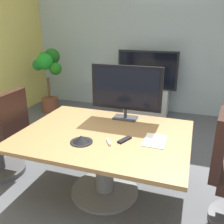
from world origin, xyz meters
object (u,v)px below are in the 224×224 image
(office_chair_left, at_px, (4,141))
(wall_display_unit, at_px, (146,93))
(tv_monitor, at_px, (126,89))
(conference_phone, at_px, (81,139))
(remote_control, at_px, (125,140))
(potted_plant, at_px, (48,72))
(conference_table, at_px, (104,149))

(office_chair_left, xyz_separation_m, wall_display_unit, (1.20, 2.75, -0.01))
(tv_monitor, relative_size, conference_phone, 3.82)
(remote_control, bearing_deg, wall_display_unit, 119.71)
(potted_plant, relative_size, conference_phone, 6.01)
(office_chair_left, bearing_deg, potted_plant, -162.06)
(conference_table, xyz_separation_m, conference_phone, (-0.14, -0.27, 0.21))
(conference_table, height_order, wall_display_unit, wall_display_unit)
(tv_monitor, bearing_deg, conference_phone, -106.78)
(conference_table, distance_m, remote_control, 0.33)
(tv_monitor, xyz_separation_m, wall_display_unit, (-0.18, 2.20, -0.65))
(tv_monitor, xyz_separation_m, conference_phone, (-0.23, -0.75, -0.33))
(tv_monitor, bearing_deg, wall_display_unit, 94.58)
(tv_monitor, bearing_deg, remote_control, -74.92)
(office_chair_left, relative_size, potted_plant, 0.82)
(office_chair_left, xyz_separation_m, remote_control, (1.53, -0.04, 0.28))
(conference_table, distance_m, wall_display_unit, 2.69)
(wall_display_unit, bearing_deg, remote_control, -83.18)
(remote_control, bearing_deg, conference_table, -177.82)
(office_chair_left, distance_m, potted_plant, 2.40)
(office_chair_left, xyz_separation_m, tv_monitor, (1.38, 0.55, 0.63))
(wall_display_unit, relative_size, remote_control, 7.71)
(potted_plant, bearing_deg, office_chair_left, -71.00)
(wall_display_unit, xyz_separation_m, conference_phone, (-0.05, -2.96, 0.32))
(tv_monitor, distance_m, remote_control, 0.70)
(office_chair_left, relative_size, wall_display_unit, 0.83)
(wall_display_unit, bearing_deg, conference_phone, -90.98)
(conference_table, relative_size, conference_phone, 7.92)
(conference_table, distance_m, office_chair_left, 1.29)
(wall_display_unit, distance_m, conference_phone, 2.97)
(conference_table, bearing_deg, office_chair_left, -177.39)
(wall_display_unit, bearing_deg, potted_plant, -165.43)
(office_chair_left, relative_size, remote_control, 6.41)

